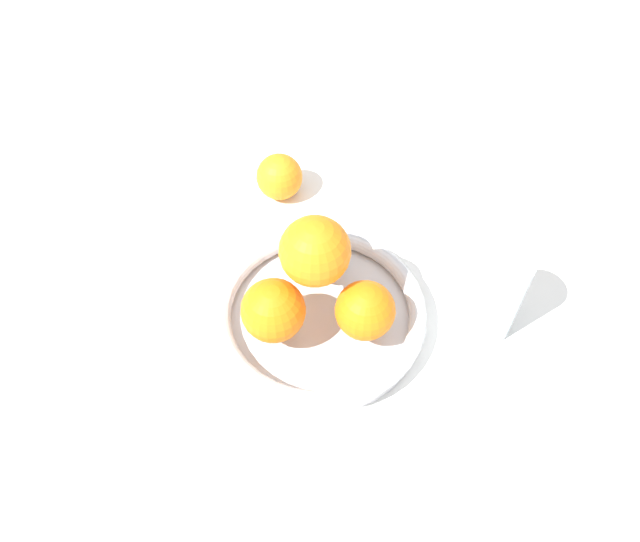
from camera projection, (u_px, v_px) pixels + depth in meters
ground_plane at (320, 323)px, 0.78m from camera, size 4.00×4.00×0.00m
fruit_bowl at (320, 314)px, 0.77m from camera, size 0.26×0.26×0.04m
orange_pile at (316, 274)px, 0.71m from camera, size 0.17×0.18×0.14m
stray_orange at (279, 177)px, 0.90m from camera, size 0.07×0.07×0.07m
drinking_glass at (495, 294)px, 0.73m from camera, size 0.06×0.06×0.13m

